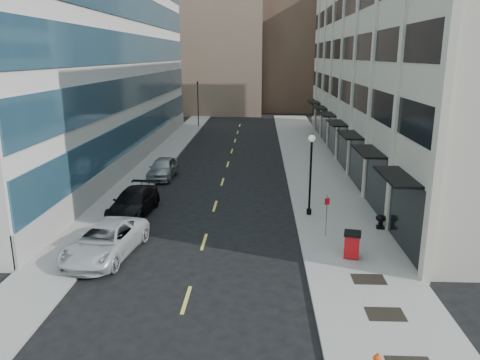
# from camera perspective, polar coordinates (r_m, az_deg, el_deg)

# --- Properties ---
(ground) EXTENTS (160.00, 160.00, 0.00)m
(ground) POSITION_cam_1_polar(r_m,az_deg,el_deg) (17.70, -7.61, -17.44)
(ground) COLOR black
(ground) RESTS_ON ground
(sidewalk_right) EXTENTS (5.00, 80.00, 0.15)m
(sidewalk_right) POSITION_cam_1_polar(r_m,az_deg,el_deg) (36.22, 9.75, -0.24)
(sidewalk_right) COLOR gray
(sidewalk_right) RESTS_ON ground
(sidewalk_left) EXTENTS (3.00, 80.00, 0.15)m
(sidewalk_left) POSITION_cam_1_polar(r_m,az_deg,el_deg) (37.13, -12.20, 0.01)
(sidewalk_left) COLOR gray
(sidewalk_left) RESTS_ON ground
(building_right) EXTENTS (15.30, 46.50, 18.25)m
(building_right) POSITION_cam_1_polar(r_m,az_deg,el_deg) (43.99, 21.77, 13.36)
(building_right) COLOR beige
(building_right) RESTS_ON ground
(building_left) EXTENTS (16.14, 46.00, 20.00)m
(building_left) POSITION_cam_1_polar(r_m,az_deg,el_deg) (45.75, -22.55, 14.56)
(building_left) COLOR silver
(building_left) RESTS_ON ground
(skyline_tan_near) EXTENTS (14.00, 18.00, 28.00)m
(skyline_tan_near) POSITION_cam_1_polar(r_m,az_deg,el_deg) (83.10, -2.35, 18.11)
(skyline_tan_near) COLOR #7D6552
(skyline_tan_near) RESTS_ON ground
(skyline_brown) EXTENTS (12.00, 16.00, 34.00)m
(skyline_brown) POSITION_cam_1_polar(r_m,az_deg,el_deg) (87.16, 6.25, 19.86)
(skyline_brown) COLOR brown
(skyline_brown) RESTS_ON ground
(skyline_tan_far) EXTENTS (12.00, 14.00, 22.00)m
(skyline_tan_far) POSITION_cam_1_polar(r_m,az_deg,el_deg) (94.22, -8.11, 15.78)
(skyline_tan_far) COLOR #7D6552
(skyline_tan_far) RESTS_ON ground
(skyline_stone) EXTENTS (10.00, 14.00, 20.00)m
(skyline_stone) POSITION_cam_1_polar(r_m,az_deg,el_deg) (82.09, 13.60, 14.96)
(skyline_stone) COLOR beige
(skyline_stone) RESTS_ON ground
(grate_mid) EXTENTS (1.40, 1.00, 0.01)m
(grate_mid) POSITION_cam_1_polar(r_m,az_deg,el_deg) (18.83, 17.30, -15.34)
(grate_mid) COLOR black
(grate_mid) RESTS_ON sidewalk_right
(grate_far) EXTENTS (1.40, 1.00, 0.01)m
(grate_far) POSITION_cam_1_polar(r_m,az_deg,el_deg) (21.22, 15.41, -11.58)
(grate_far) COLOR black
(grate_far) RESTS_ON sidewalk_right
(road_centerline) EXTENTS (0.15, 68.20, 0.01)m
(road_centerline) POSITION_cam_1_polar(r_m,az_deg,el_deg) (33.19, -2.57, -1.57)
(road_centerline) COLOR #D8CC4C
(road_centerline) RESTS_ON ground
(traffic_signal) EXTENTS (0.66, 0.66, 6.98)m
(traffic_signal) POSITION_cam_1_polar(r_m,az_deg,el_deg) (63.35, -5.19, 11.54)
(traffic_signal) COLOR black
(traffic_signal) RESTS_ON ground
(car_white_van) EXTENTS (3.36, 6.00, 1.58)m
(car_white_van) POSITION_cam_1_polar(r_m,az_deg,el_deg) (23.62, -16.13, -7.14)
(car_white_van) COLOR silver
(car_white_van) RESTS_ON ground
(car_black_pickup) EXTENTS (2.54, 5.47, 1.55)m
(car_black_pickup) POSITION_cam_1_polar(r_m,az_deg,el_deg) (29.26, -12.84, -2.65)
(car_black_pickup) COLOR black
(car_black_pickup) RESTS_ON ground
(car_silver_sedan) EXTENTS (2.03, 4.77, 1.61)m
(car_silver_sedan) POSITION_cam_1_polar(r_m,az_deg,el_deg) (37.51, -9.37, 1.45)
(car_silver_sedan) COLOR #96999E
(car_silver_sedan) RESTS_ON ground
(trash_bin) EXTENTS (0.93, 0.96, 1.27)m
(trash_bin) POSITION_cam_1_polar(r_m,az_deg,el_deg) (22.89, 13.49, -7.57)
(trash_bin) COLOR #B70C12
(trash_bin) RESTS_ON sidewalk_right
(lamppost) EXTENTS (0.41, 0.41, 4.96)m
(lamppost) POSITION_cam_1_polar(r_m,az_deg,el_deg) (27.83, 8.62, 1.53)
(lamppost) COLOR black
(lamppost) RESTS_ON sidewalk_right
(sign_post) EXTENTS (0.26, 0.11, 2.28)m
(sign_post) POSITION_cam_1_polar(r_m,az_deg,el_deg) (24.88, 10.53, -3.61)
(sign_post) COLOR slate
(sign_post) RESTS_ON sidewalk_right
(urn_planter) EXTENTS (0.57, 0.57, 0.79)m
(urn_planter) POSITION_cam_1_polar(r_m,az_deg,el_deg) (27.08, 16.79, -4.69)
(urn_planter) COLOR black
(urn_planter) RESTS_ON sidewalk_right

